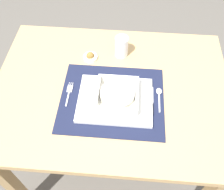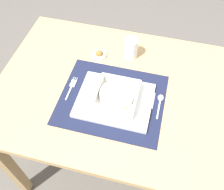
# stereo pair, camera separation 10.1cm
# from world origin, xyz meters

# --- Properties ---
(ground_plane) EXTENTS (6.00, 6.00, 0.00)m
(ground_plane) POSITION_xyz_m (0.00, 0.00, 0.00)
(ground_plane) COLOR #59544C
(dining_table) EXTENTS (1.00, 0.74, 0.72)m
(dining_table) POSITION_xyz_m (0.00, 0.00, 0.62)
(dining_table) COLOR tan
(dining_table) RESTS_ON ground
(placemat) EXTENTS (0.42, 0.35, 0.00)m
(placemat) POSITION_xyz_m (0.01, -0.06, 0.73)
(placemat) COLOR #191E38
(placemat) RESTS_ON dining_table
(serving_plate) EXTENTS (0.30, 0.23, 0.02)m
(serving_plate) POSITION_xyz_m (0.02, -0.07, 0.73)
(serving_plate) COLOR white
(serving_plate) RESTS_ON placemat
(porridge_bowl) EXTENTS (0.16, 0.16, 0.05)m
(porridge_bowl) POSITION_xyz_m (0.03, -0.07, 0.76)
(porridge_bowl) COLOR white
(porridge_bowl) RESTS_ON serving_plate
(fork) EXTENTS (0.02, 0.13, 0.00)m
(fork) POSITION_xyz_m (-0.17, -0.04, 0.73)
(fork) COLOR silver
(fork) RESTS_ON placemat
(spoon) EXTENTS (0.02, 0.12, 0.01)m
(spoon) POSITION_xyz_m (0.20, -0.02, 0.73)
(spoon) COLOR silver
(spoon) RESTS_ON placemat
(butter_knife) EXTENTS (0.01, 0.14, 0.01)m
(butter_knife) POSITION_xyz_m (0.17, -0.06, 0.73)
(butter_knife) COLOR black
(butter_knife) RESTS_ON placemat
(drinking_glass) EXTENTS (0.06, 0.06, 0.10)m
(drinking_glass) POSITION_xyz_m (0.03, 0.20, 0.77)
(drinking_glass) COLOR white
(drinking_glass) RESTS_ON dining_table
(condiment_saucer) EXTENTS (0.07, 0.07, 0.04)m
(condiment_saucer) POSITION_xyz_m (-0.11, 0.17, 0.73)
(condiment_saucer) COLOR white
(condiment_saucer) RESTS_ON dining_table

